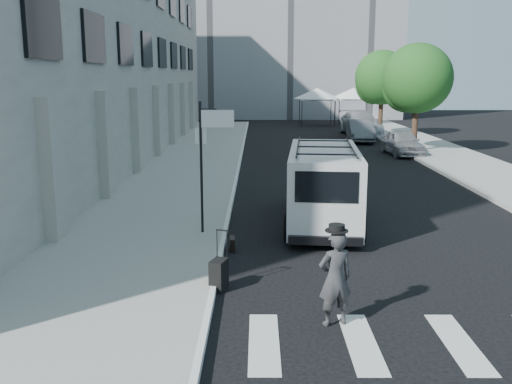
{
  "coord_description": "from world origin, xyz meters",
  "views": [
    {
      "loc": [
        -1.1,
        -11.67,
        4.32
      ],
      "look_at": [
        -1.15,
        2.98,
        1.3
      ],
      "focal_mm": 40.0,
      "sensor_mm": 36.0,
      "label": 1
    }
  ],
  "objects_px": {
    "businessman": "(335,279)",
    "parked_car_b": "(360,131)",
    "suitcase": "(219,275)",
    "briefcase": "(232,244)",
    "cargo_van": "(323,185)",
    "parked_car_c": "(360,123)",
    "parked_car_a": "(402,143)"
  },
  "relations": [
    {
      "from": "businessman",
      "to": "parked_car_b",
      "type": "distance_m",
      "value": 28.52
    },
    {
      "from": "parked_car_b",
      "to": "parked_car_c",
      "type": "xyz_separation_m",
      "value": [
        0.73,
        4.2,
        0.13
      ]
    },
    {
      "from": "parked_car_b",
      "to": "parked_car_a",
      "type": "bearing_deg",
      "value": -75.32
    },
    {
      "from": "briefcase",
      "to": "parked_car_c",
      "type": "xyz_separation_m",
      "value": [
        8.09,
        27.92,
        0.68
      ]
    },
    {
      "from": "suitcase",
      "to": "parked_car_c",
      "type": "xyz_separation_m",
      "value": [
        8.25,
        30.56,
        0.53
      ]
    },
    {
      "from": "briefcase",
      "to": "suitcase",
      "type": "bearing_deg",
      "value": -96.41
    },
    {
      "from": "parked_car_a",
      "to": "parked_car_c",
      "type": "bearing_deg",
      "value": 88.56
    },
    {
      "from": "businessman",
      "to": "briefcase",
      "type": "height_order",
      "value": "businessman"
    },
    {
      "from": "cargo_van",
      "to": "suitcase",
      "type": "bearing_deg",
      "value": -111.88
    },
    {
      "from": "briefcase",
      "to": "suitcase",
      "type": "height_order",
      "value": "suitcase"
    },
    {
      "from": "parked_car_a",
      "to": "parked_car_c",
      "type": "distance_m",
      "value": 10.52
    },
    {
      "from": "suitcase",
      "to": "briefcase",
      "type": "bearing_deg",
      "value": 104.43
    },
    {
      "from": "briefcase",
      "to": "parked_car_b",
      "type": "distance_m",
      "value": 24.84
    },
    {
      "from": "parked_car_c",
      "to": "parked_car_b",
      "type": "bearing_deg",
      "value": -102.45
    },
    {
      "from": "suitcase",
      "to": "parked_car_c",
      "type": "distance_m",
      "value": 31.66
    },
    {
      "from": "suitcase",
      "to": "parked_car_b",
      "type": "relative_size",
      "value": 0.28
    },
    {
      "from": "businessman",
      "to": "suitcase",
      "type": "height_order",
      "value": "businessman"
    },
    {
      "from": "cargo_van",
      "to": "parked_car_c",
      "type": "bearing_deg",
      "value": 82.67
    },
    {
      "from": "suitcase",
      "to": "parked_car_a",
      "type": "bearing_deg",
      "value": 84.43
    },
    {
      "from": "cargo_van",
      "to": "parked_car_b",
      "type": "xyz_separation_m",
      "value": [
        4.81,
        21.01,
        -0.44
      ]
    },
    {
      "from": "suitcase",
      "to": "parked_car_c",
      "type": "height_order",
      "value": "parked_car_c"
    },
    {
      "from": "parked_car_c",
      "to": "parked_car_a",
      "type": "bearing_deg",
      "value": -90.18
    },
    {
      "from": "parked_car_b",
      "to": "businessman",
      "type": "bearing_deg",
      "value": -96.76
    },
    {
      "from": "cargo_van",
      "to": "parked_car_a",
      "type": "relative_size",
      "value": 1.52
    },
    {
      "from": "cargo_van",
      "to": "parked_car_a",
      "type": "bearing_deg",
      "value": 72.92
    },
    {
      "from": "briefcase",
      "to": "parked_car_a",
      "type": "xyz_separation_m",
      "value": [
        8.54,
        17.41,
        0.51
      ]
    },
    {
      "from": "parked_car_b",
      "to": "parked_car_c",
      "type": "bearing_deg",
      "value": 84.28
    },
    {
      "from": "briefcase",
      "to": "parked_car_a",
      "type": "relative_size",
      "value": 0.11
    },
    {
      "from": "parked_car_a",
      "to": "parked_car_b",
      "type": "height_order",
      "value": "parked_car_b"
    },
    {
      "from": "briefcase",
      "to": "businessman",
      "type": "bearing_deg",
      "value": -68.16
    },
    {
      "from": "businessman",
      "to": "parked_car_b",
      "type": "bearing_deg",
      "value": -118.76
    },
    {
      "from": "businessman",
      "to": "cargo_van",
      "type": "bearing_deg",
      "value": -112.59
    }
  ]
}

